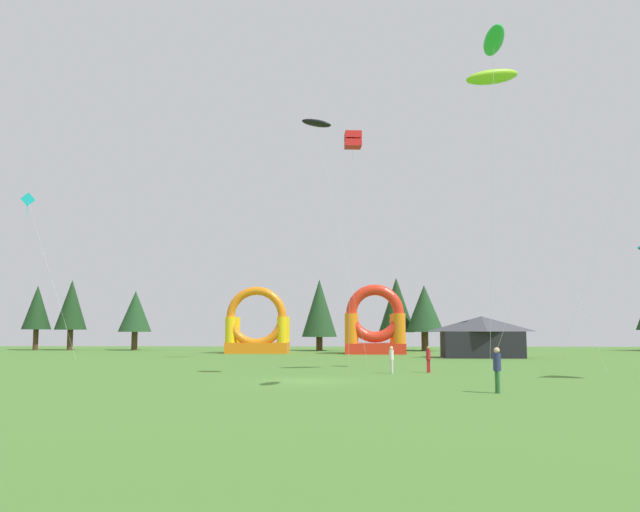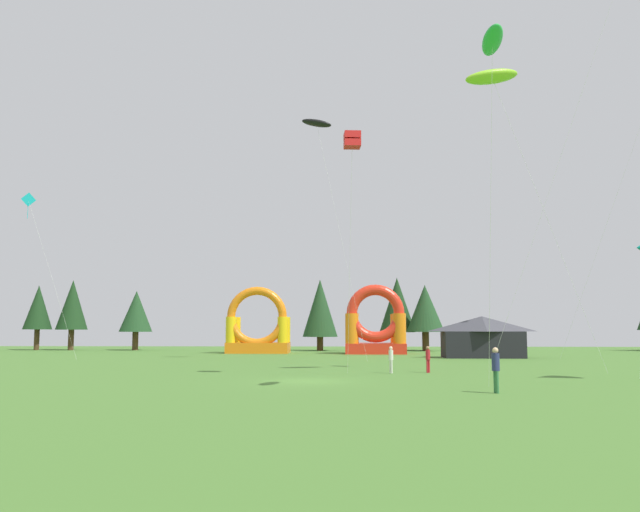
% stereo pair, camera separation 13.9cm
% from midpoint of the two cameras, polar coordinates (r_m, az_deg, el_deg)
% --- Properties ---
extents(ground_plane, '(120.00, 120.00, 0.00)m').
position_cam_midpoint_polar(ground_plane, '(32.99, -1.08, -10.86)').
color(ground_plane, '#47752D').
extents(kite_green_parafoil, '(1.10, 5.78, 14.84)m').
position_cam_midpoint_polar(kite_green_parafoil, '(29.15, 14.92, 17.66)').
color(kite_green_parafoil, green).
rests_on(kite_green_parafoil, ground_plane).
extents(kite_cyan_diamond, '(5.53, 1.17, 13.86)m').
position_cam_midpoint_polar(kite_cyan_diamond, '(61.00, -23.98, 4.31)').
color(kite_cyan_diamond, '#19B7CC').
rests_on(kite_cyan_diamond, ground_plane).
extents(kite_black_parafoil, '(5.33, 1.20, 19.92)m').
position_cam_midpoint_polar(kite_black_parafoil, '(54.77, -0.22, 11.48)').
color(kite_black_parafoil, black).
rests_on(kite_black_parafoil, ground_plane).
extents(kite_red_box, '(0.97, 4.01, 13.31)m').
position_cam_midpoint_polar(kite_red_box, '(36.47, 2.94, 10.03)').
color(kite_red_box, red).
rests_on(kite_red_box, ground_plane).
extents(kite_lime_parafoil, '(8.39, 2.77, 18.13)m').
position_cam_midpoint_polar(kite_lime_parafoil, '(41.22, 14.83, 14.85)').
color(kite_lime_parafoil, '#8CD826').
rests_on(kite_lime_parafoil, ground_plane).
extents(person_left_edge, '(0.35, 0.35, 1.56)m').
position_cam_midpoint_polar(person_left_edge, '(38.86, 6.30, -8.76)').
color(person_left_edge, silver).
rests_on(person_left_edge, ground_plane).
extents(person_far_side, '(0.39, 0.39, 1.85)m').
position_cam_midpoint_polar(person_far_side, '(27.97, 15.20, -9.23)').
color(person_far_side, '#33723F').
rests_on(person_far_side, ground_plane).
extents(person_near_camera, '(0.38, 0.38, 1.55)m').
position_cam_midpoint_polar(person_near_camera, '(39.68, 9.49, -8.67)').
color(person_near_camera, '#B21E26').
rests_on(person_near_camera, ground_plane).
extents(inflatable_orange_dome, '(6.42, 3.83, 6.86)m').
position_cam_midpoint_polar(inflatable_orange_dome, '(68.60, -5.39, -6.49)').
color(inflatable_orange_dome, orange).
rests_on(inflatable_orange_dome, ground_plane).
extents(inflatable_yellow_castle, '(6.09, 4.81, 6.97)m').
position_cam_midpoint_polar(inflatable_yellow_castle, '(67.13, 4.89, -6.39)').
color(inflatable_yellow_castle, red).
rests_on(inflatable_yellow_castle, ground_plane).
extents(festival_tent, '(6.91, 3.29, 3.65)m').
position_cam_midpoint_polar(festival_tent, '(60.02, 14.03, -6.86)').
color(festival_tent, black).
rests_on(festival_tent, ground_plane).
extents(tree_row_0, '(3.34, 3.34, 7.68)m').
position_cam_midpoint_polar(tree_row_0, '(85.15, -23.30, -4.16)').
color(tree_row_0, '#4C331E').
rests_on(tree_row_0, ground_plane).
extents(tree_row_1, '(3.67, 3.67, 8.32)m').
position_cam_midpoint_polar(tree_row_1, '(83.56, -20.72, -4.03)').
color(tree_row_1, '#4C331E').
rests_on(tree_row_1, ground_plane).
extents(tree_row_2, '(3.86, 3.86, 6.99)m').
position_cam_midpoint_polar(tree_row_2, '(80.70, -15.68, -4.69)').
color(tree_row_2, '#4C331E').
rests_on(tree_row_2, ground_plane).
extents(tree_row_3, '(4.07, 4.07, 8.25)m').
position_cam_midpoint_polar(tree_row_3, '(76.21, 0.06, -4.57)').
color(tree_row_3, '#4C331E').
rests_on(tree_row_3, ground_plane).
extents(tree_row_4, '(4.29, 4.29, 8.59)m').
position_cam_midpoint_polar(tree_row_4, '(78.69, 6.79, -4.28)').
color(tree_row_4, '#4C331E').
rests_on(tree_row_4, ground_plane).
extents(tree_row_5, '(4.35, 4.35, 7.55)m').
position_cam_midpoint_polar(tree_row_5, '(76.34, 9.19, -4.56)').
color(tree_row_5, '#4C331E').
rests_on(tree_row_5, ground_plane).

